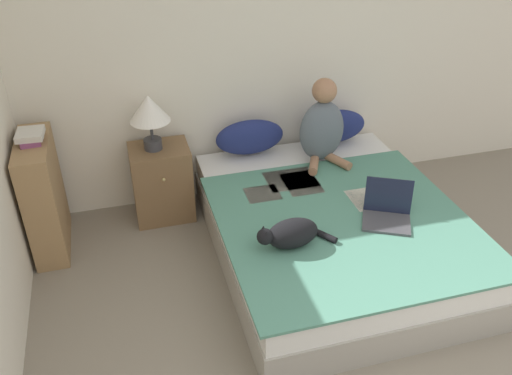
# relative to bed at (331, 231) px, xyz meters

# --- Properties ---
(wall_back) EXTENTS (5.19, 0.05, 2.55)m
(wall_back) POSITION_rel_bed_xyz_m (-0.06, 1.13, 1.06)
(wall_back) COLOR silver
(wall_back) RESTS_ON ground_plane
(bed) EXTENTS (1.71, 2.11, 0.44)m
(bed) POSITION_rel_bed_xyz_m (0.00, 0.00, 0.00)
(bed) COLOR #9E998E
(bed) RESTS_ON ground_plane
(pillow_near) EXTENTS (0.58, 0.20, 0.30)m
(pillow_near) POSITION_rel_bed_xyz_m (-0.37, 0.93, 0.37)
(pillow_near) COLOR navy
(pillow_near) RESTS_ON bed
(pillow_far) EXTENTS (0.58, 0.20, 0.30)m
(pillow_far) POSITION_rel_bed_xyz_m (0.37, 0.93, 0.37)
(pillow_far) COLOR navy
(pillow_far) RESTS_ON bed
(person_sitting) EXTENTS (0.38, 0.36, 0.70)m
(person_sitting) POSITION_rel_bed_xyz_m (0.16, 0.67, 0.52)
(person_sitting) COLOR slate
(person_sitting) RESTS_ON bed
(cat_tabby) EXTENTS (0.54, 0.22, 0.19)m
(cat_tabby) POSITION_rel_bed_xyz_m (-0.45, -0.36, 0.32)
(cat_tabby) COLOR black
(cat_tabby) RESTS_ON bed
(laptop_open) EXTENTS (0.42, 0.41, 0.26)m
(laptop_open) POSITION_rel_bed_xyz_m (0.28, -0.26, 0.28)
(laptop_open) COLOR #424247
(laptop_open) RESTS_ON bed
(nightstand) EXTENTS (0.47, 0.39, 0.63)m
(nightstand) POSITION_rel_bed_xyz_m (-1.13, 0.87, 0.10)
(nightstand) COLOR brown
(nightstand) RESTS_ON ground_plane
(table_lamp) EXTENTS (0.31, 0.31, 0.44)m
(table_lamp) POSITION_rel_bed_xyz_m (-1.17, 0.87, 0.73)
(table_lamp) COLOR #38383D
(table_lamp) RESTS_ON nightstand
(bookshelf) EXTENTS (0.23, 0.66, 0.89)m
(bookshelf) POSITION_rel_bed_xyz_m (-2.02, 0.70, 0.23)
(bookshelf) COLOR #99754C
(bookshelf) RESTS_ON ground_plane
(book_stack_top) EXTENTS (0.19, 0.21, 0.08)m
(book_stack_top) POSITION_rel_bed_xyz_m (-2.01, 0.70, 0.71)
(book_stack_top) COLOR #844270
(book_stack_top) RESTS_ON bookshelf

